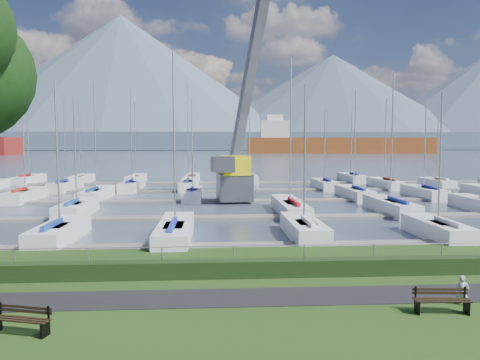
{
  "coord_description": "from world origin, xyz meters",
  "views": [
    {
      "loc": [
        -1.92,
        -19.3,
        5.58
      ],
      "look_at": [
        0.0,
        12.0,
        3.0
      ],
      "focal_mm": 35.0,
      "sensor_mm": 36.0,
      "label": 1
    }
  ],
  "objects": [
    {
      "name": "cargo_ship_mid",
      "position": [
        58.23,
        214.71,
        3.6
      ],
      "size": [
        94.24,
        25.71,
        21.5
      ],
      "rotation": [
        0.0,
        0.0,
        -0.08
      ],
      "color": "brown",
      "rests_on": "water"
    },
    {
      "name": "path",
      "position": [
        0.0,
        -3.0,
        0.01
      ],
      "size": [
        160.0,
        2.0,
        0.04
      ],
      "primitive_type": "cube",
      "color": "black",
      "rests_on": "grass"
    },
    {
      "name": "water",
      "position": [
        0.0,
        260.0,
        -0.4
      ],
      "size": [
        800.0,
        540.0,
        0.2
      ],
      "primitive_type": "cube",
      "color": "#3C4657"
    },
    {
      "name": "bench_left",
      "position": [
        -7.45,
        -5.74,
        0.42
      ],
      "size": [
        1.85,
        0.89,
        0.85
      ],
      "rotation": [
        0.0,
        0.0,
        -0.27
      ],
      "color": "black",
      "rests_on": "grass"
    },
    {
      "name": "crane",
      "position": [
        0.76,
        27.01,
        5.33
      ],
      "size": [
        6.21,
        13.22,
        22.35
      ],
      "rotation": [
        0.0,
        0.0,
        0.12
      ],
      "color": "#55585C",
      "rests_on": "water"
    },
    {
      "name": "docks",
      "position": [
        0.0,
        26.0,
        -0.22
      ],
      "size": [
        90.0,
        41.6,
        0.25
      ],
      "color": "slate",
      "rests_on": "water"
    },
    {
      "name": "person",
      "position": [
        6.64,
        -4.18,
        0.58
      ],
      "size": [
        0.49,
        0.41,
        1.16
      ],
      "primitive_type": "imported",
      "rotation": [
        0.0,
        0.0,
        -0.37
      ],
      "color": "#AFAFB6",
      "rests_on": "grass"
    },
    {
      "name": "hedge",
      "position": [
        0.0,
        -0.4,
        0.35
      ],
      "size": [
        80.0,
        0.7,
        0.7
      ],
      "primitive_type": "cube",
      "color": "black",
      "rests_on": "grass"
    },
    {
      "name": "bench_right",
      "position": [
        5.55,
        -4.89,
        0.42
      ],
      "size": [
        1.83,
        0.57,
        0.85
      ],
      "rotation": [
        0.0,
        0.0,
        -0.08
      ],
      "color": "black",
      "rests_on": "grass"
    },
    {
      "name": "mountains",
      "position": [
        7.35,
        404.62,
        46.68
      ],
      "size": [
        1190.0,
        360.0,
        115.0
      ],
      "color": "#454F65",
      "rests_on": "water"
    },
    {
      "name": "fence",
      "position": [
        0.0,
        0.0,
        1.2
      ],
      "size": [
        80.0,
        0.04,
        0.04
      ],
      "primitive_type": "cylinder",
      "rotation": [
        0.0,
        1.57,
        0.0
      ],
      "color": "#909298",
      "rests_on": "grass"
    },
    {
      "name": "sailboat_fleet",
      "position": [
        -2.43,
        28.72,
        5.4
      ],
      "size": [
        75.23,
        49.18,
        13.42
      ],
      "color": "navy",
      "rests_on": "water"
    },
    {
      "name": "foothill",
      "position": [
        0.0,
        330.0,
        6.0
      ],
      "size": [
        900.0,
        80.0,
        12.0
      ],
      "primitive_type": "cube",
      "color": "#485A6A",
      "rests_on": "water"
    }
  ]
}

